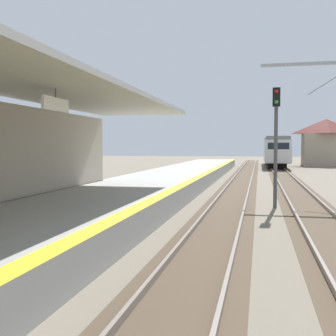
% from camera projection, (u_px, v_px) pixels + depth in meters
% --- Properties ---
extents(station_platform, '(5.00, 80.00, 0.91)m').
position_uv_depth(station_platform, '(117.00, 201.00, 16.96)').
color(station_platform, '#999993').
rests_on(station_platform, ground).
extents(track_pair_nearest_platform, '(2.34, 120.00, 0.16)m').
position_uv_depth(track_pair_nearest_platform, '(231.00, 201.00, 19.93)').
color(track_pair_nearest_platform, '#4C3D2D').
rests_on(track_pair_nearest_platform, ground).
extents(track_pair_middle, '(2.34, 120.00, 0.16)m').
position_uv_depth(track_pair_middle, '(305.00, 203.00, 19.20)').
color(track_pair_middle, '#4C3D2D').
rests_on(track_pair_middle, ground).
extents(approaching_train, '(2.93, 19.60, 4.76)m').
position_uv_depth(approaching_train, '(276.00, 150.00, 54.87)').
color(approaching_train, silver).
rests_on(approaching_train, ground).
extents(rail_signal_post, '(0.32, 0.34, 5.20)m').
position_uv_depth(rail_signal_post, '(276.00, 134.00, 17.81)').
color(rail_signal_post, '#4C4C4C').
rests_on(rail_signal_post, ground).
extents(distant_trackside_house, '(6.60, 5.28, 6.40)m').
position_uv_depth(distant_trackside_house, '(326.00, 141.00, 56.26)').
color(distant_trackside_house, tan).
rests_on(distant_trackside_house, ground).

